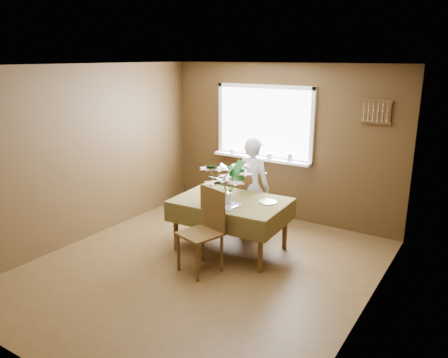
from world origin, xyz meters
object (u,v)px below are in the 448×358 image
Objects in this scene: dining_table at (231,206)px; seated_woman at (253,186)px; chair_near at (205,227)px; chair_far at (253,199)px; flower_bouquet at (227,179)px.

dining_table is 1.05× the size of seated_woman.
seated_woman is (-0.07, 1.34, 0.17)m from chair_near.
chair_near reaches higher than dining_table.
chair_far is at bearing -45.50° from seated_woman.
seated_woman is (0.03, -0.03, 0.21)m from chair_far.
chair_far is at bearing 91.95° from dining_table.
dining_table is 2.51× the size of flower_bouquet.
seated_woman is at bearing 104.57° from chair_far.
flower_bouquet reaches higher than dining_table.
seated_woman reaches higher than flower_bouquet.
chair_near is (0.10, -1.38, 0.03)m from chair_far.
chair_near is at bearing -89.65° from dining_table.
flower_bouquet is (0.01, 0.49, 0.51)m from chair_near.
dining_table is 0.70m from seated_woman.
chair_far is 0.93× the size of chair_near.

